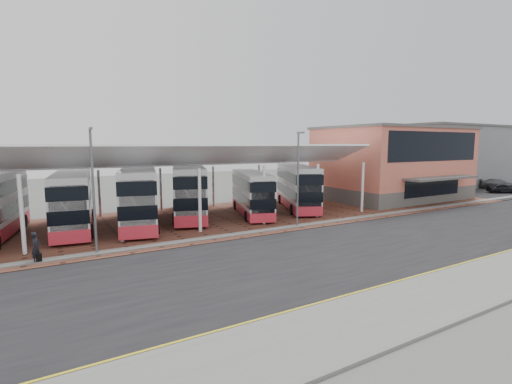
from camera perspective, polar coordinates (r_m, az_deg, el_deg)
ground at (r=26.25m, az=11.09°, el=-8.35°), size 140.00×140.00×0.00m
road at (r=25.54m, az=12.59°, el=-8.81°), size 120.00×14.00×0.02m
forecourt at (r=37.68m, az=0.25°, el=-3.38°), size 72.00×16.00×0.06m
sidewalk at (r=20.72m, az=28.22°, el=-13.21°), size 120.00×4.00×0.14m
north_kerb at (r=31.00m, az=3.47°, el=-5.66°), size 120.00×0.80×0.14m
carpark_surface at (r=67.69m, az=34.09°, el=0.14°), size 22.00×10.00×0.08m
yellow_line_near at (r=21.76m, az=23.63°, el=-12.10°), size 120.00×0.12×0.01m
yellow_line_far at (r=21.92m, az=22.98°, el=-11.91°), size 120.00×0.12×0.01m
canopy at (r=34.58m, az=-12.09°, el=5.12°), size 37.00×11.63×7.07m
terminal at (r=51.65m, az=20.25°, el=4.25°), size 18.40×14.40×9.25m
warehouse at (r=77.75m, az=26.32°, el=5.19°), size 30.50×20.50×10.25m
lamp_west at (r=25.46m, az=-23.76°, el=0.68°), size 0.16×0.90×8.07m
lamp_east at (r=31.53m, az=6.48°, el=2.42°), size 0.16×0.90×8.07m
bus_1 at (r=33.74m, az=-26.30°, el=-1.33°), size 4.03×11.66×4.71m
bus_2 at (r=33.56m, az=-17.54°, el=-0.74°), size 5.57×12.32×4.95m
bus_3 at (r=36.40m, az=-10.38°, el=0.10°), size 6.39×12.32×4.97m
bus_4 at (r=36.98m, az=-0.68°, el=-0.24°), size 5.44×10.48×4.23m
bus_5 at (r=40.67m, az=6.35°, el=0.73°), size 7.09×11.43×4.68m
pedestrian at (r=25.74m, az=-30.76°, el=-7.31°), size 0.68×0.80×1.85m
suitcase at (r=25.78m, az=-30.41°, el=-8.75°), size 0.33×0.23×0.56m
carpark_car_a at (r=64.15m, az=33.63°, el=0.48°), size 4.14×3.48×1.34m
carpark_car_b at (r=69.55m, az=33.35°, el=1.02°), size 4.39×5.68×1.53m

